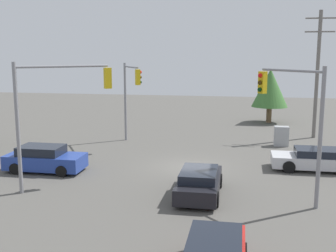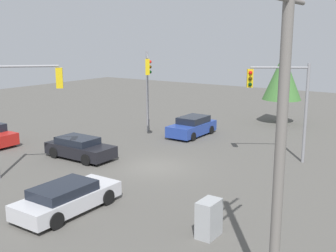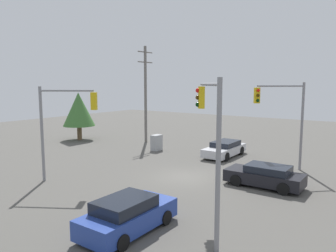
{
  "view_description": "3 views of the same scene",
  "coord_description": "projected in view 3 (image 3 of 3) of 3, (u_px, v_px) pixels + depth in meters",
  "views": [
    {
      "loc": [
        -2.97,
        23.85,
        6.72
      ],
      "look_at": [
        1.11,
        0.83,
        2.56
      ],
      "focal_mm": 45.0,
      "sensor_mm": 36.0,
      "label": 1
    },
    {
      "loc": [
        -18.74,
        -13.66,
        7.33
      ],
      "look_at": [
        -0.85,
        -1.5,
        2.74
      ],
      "focal_mm": 45.0,
      "sensor_mm": 36.0,
      "label": 2
    },
    {
      "loc": [
        17.47,
        11.03,
        6.03
      ],
      "look_at": [
        -0.56,
        -1.72,
        3.17
      ],
      "focal_mm": 35.0,
      "sensor_mm": 36.0,
      "label": 3
    }
  ],
  "objects": [
    {
      "name": "ground_plane",
      "position": [
        185.0,
        177.0,
        21.24
      ],
      "size": [
        80.0,
        80.0,
        0.0
      ],
      "primitive_type": "plane",
      "color": "#54514C"
    },
    {
      "name": "sedan_dark",
      "position": [
        265.0,
        176.0,
        19.24
      ],
      "size": [
        2.0,
        4.44,
        1.3
      ],
      "rotation": [
        0.0,
        0.0,
        3.14
      ],
      "color": "black",
      "rests_on": "ground_plane"
    },
    {
      "name": "sedan_blue",
      "position": [
        128.0,
        215.0,
        13.38
      ],
      "size": [
        4.39,
        2.02,
        1.45
      ],
      "rotation": [
        0.0,
        0.0,
        1.57
      ],
      "color": "#233D93",
      "rests_on": "ground_plane"
    },
    {
      "name": "sedan_silver",
      "position": [
        225.0,
        149.0,
        27.33
      ],
      "size": [
        4.77,
        2.02,
        1.25
      ],
      "rotation": [
        0.0,
        0.0,
        -1.57
      ],
      "color": "silver",
      "rests_on": "ground_plane"
    },
    {
      "name": "traffic_signal_main",
      "position": [
        284.0,
        111.0,
        22.32
      ],
      "size": [
        2.69,
        2.72,
        6.13
      ],
      "rotation": [
        0.0,
        0.0,
        -0.8
      ],
      "color": "gray",
      "rests_on": "ground_plane"
    },
    {
      "name": "traffic_signal_cross",
      "position": [
        210.0,
        126.0,
        13.11
      ],
      "size": [
        3.87,
        3.06,
        6.25
      ],
      "rotation": [
        0.0,
        0.0,
        3.79
      ],
      "color": "gray",
      "rests_on": "ground_plane"
    },
    {
      "name": "traffic_signal_aux",
      "position": [
        64.0,
        117.0,
        19.85
      ],
      "size": [
        2.06,
        3.14,
        5.87
      ],
      "rotation": [
        0.0,
        0.0,
        2.11
      ],
      "color": "gray",
      "rests_on": "ground_plane"
    },
    {
      "name": "utility_pole_tall",
      "position": [
        146.0,
        92.0,
        33.39
      ],
      "size": [
        2.2,
        0.28,
        9.78
      ],
      "color": "slate",
      "rests_on": "ground_plane"
    },
    {
      "name": "electrical_cabinet",
      "position": [
        157.0,
        143.0,
        29.7
      ],
      "size": [
        1.01,
        0.65,
        1.42
      ],
      "primitive_type": "cube",
      "color": "#9EA0A3",
      "rests_on": "ground_plane"
    },
    {
      "name": "tree_behind",
      "position": [
        79.0,
        109.0,
        34.99
      ],
      "size": [
        3.38,
        3.38,
        5.11
      ],
      "color": "brown",
      "rests_on": "ground_plane"
    }
  ]
}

